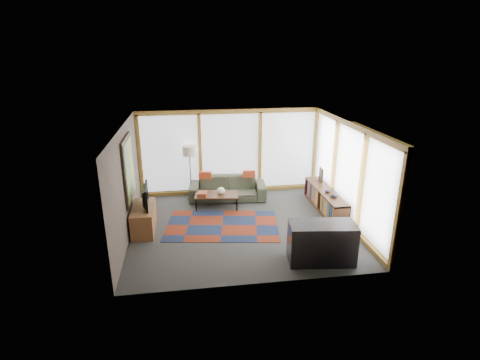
{
  "coord_description": "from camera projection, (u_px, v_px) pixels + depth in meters",
  "views": [
    {
      "loc": [
        -1.31,
        -8.51,
        4.26
      ],
      "look_at": [
        0.0,
        0.4,
        1.1
      ],
      "focal_mm": 28.0,
      "sensor_mm": 36.0,
      "label": 1
    }
  ],
  "objects": [
    {
      "name": "floor_lamp",
      "position": [
        190.0,
        172.0,
        11.04
      ],
      "size": [
        0.41,
        0.41,
        1.63
      ],
      "primitive_type": null,
      "color": "#302315",
      "rests_on": "ground"
    },
    {
      "name": "bowl_a",
      "position": [
        334.0,
        196.0,
        9.77
      ],
      "size": [
        0.22,
        0.22,
        0.1
      ],
      "primitive_type": "ellipsoid",
      "rotation": [
        0.0,
        0.0,
        0.18
      ],
      "color": "black",
      "rests_on": "bookshelf"
    },
    {
      "name": "bowl_b",
      "position": [
        328.0,
        191.0,
        10.1
      ],
      "size": [
        0.2,
        0.2,
        0.08
      ],
      "primitive_type": "ellipsoid",
      "rotation": [
        0.0,
        0.0,
        0.23
      ],
      "color": "black",
      "rests_on": "bookshelf"
    },
    {
      "name": "bar_counter",
      "position": [
        322.0,
        243.0,
        7.82
      ],
      "size": [
        1.44,
        0.8,
        0.87
      ],
      "primitive_type": "cube",
      "rotation": [
        0.0,
        0.0,
        -0.12
      ],
      "color": "black",
      "rests_on": "ground"
    },
    {
      "name": "pillow_left",
      "position": [
        205.0,
        175.0,
        10.97
      ],
      "size": [
        0.38,
        0.16,
        0.2
      ],
      "primitive_type": "cube",
      "rotation": [
        0.0,
        0.0,
        -0.15
      ],
      "color": "#B23D1B",
      "rests_on": "sofa"
    },
    {
      "name": "shelf_picture",
      "position": [
        321.0,
        175.0,
        10.9
      ],
      "size": [
        0.06,
        0.31,
        0.41
      ],
      "primitive_type": "cube",
      "rotation": [
        0.0,
        0.0,
        -0.07
      ],
      "color": "black",
      "rests_on": "bookshelf"
    },
    {
      "name": "rug",
      "position": [
        222.0,
        225.0,
        9.55
      ],
      "size": [
        3.05,
        2.21,
        0.01
      ],
      "primitive_type": "cube",
      "rotation": [
        0.0,
        0.0,
        -0.15
      ],
      "color": "maroon",
      "rests_on": "ground"
    },
    {
      "name": "room_envelope",
      "position": [
        258.0,
        161.0,
        9.61
      ],
      "size": [
        5.52,
        5.02,
        2.62
      ],
      "color": "#483F35",
      "rests_on": "ground"
    },
    {
      "name": "ground",
      "position": [
        242.0,
        226.0,
        9.53
      ],
      "size": [
        5.5,
        5.5,
        0.0
      ],
      "primitive_type": "plane",
      "color": "#30302E",
      "rests_on": "ground"
    },
    {
      "name": "book_stack",
      "position": [
        203.0,
        194.0,
        10.4
      ],
      "size": [
        0.31,
        0.36,
        0.1
      ],
      "primitive_type": "cube",
      "rotation": [
        0.0,
        0.0,
        -0.22
      ],
      "color": "brown",
      "rests_on": "coffee_table"
    },
    {
      "name": "bookshelf",
      "position": [
        325.0,
        200.0,
        10.39
      ],
      "size": [
        0.43,
        2.35,
        0.59
      ],
      "primitive_type": null,
      "color": "#371D12",
      "rests_on": "ground"
    },
    {
      "name": "television",
      "position": [
        143.0,
        196.0,
        9.06
      ],
      "size": [
        0.19,
        0.94,
        0.54
      ],
      "primitive_type": "imported",
      "rotation": [
        0.0,
        0.0,
        1.65
      ],
      "color": "black",
      "rests_on": "tv_console"
    },
    {
      "name": "vase",
      "position": [
        221.0,
        191.0,
        10.5
      ],
      "size": [
        0.26,
        0.26,
        0.19
      ],
      "primitive_type": "ellipsoid",
      "rotation": [
        0.0,
        0.0,
        0.19
      ],
      "color": "silver",
      "rests_on": "coffee_table"
    },
    {
      "name": "sofa",
      "position": [
        228.0,
        188.0,
        11.18
      ],
      "size": [
        2.33,
        1.1,
        0.66
      ],
      "primitive_type": "imported",
      "rotation": [
        0.0,
        0.0,
        -0.1
      ],
      "color": "#323727",
      "rests_on": "ground"
    },
    {
      "name": "pillow_right",
      "position": [
        249.0,
        174.0,
        11.09
      ],
      "size": [
        0.38,
        0.15,
        0.2
      ],
      "primitive_type": "cube",
      "rotation": [
        0.0,
        0.0,
        -0.1
      ],
      "color": "#B23D1B",
      "rests_on": "sofa"
    },
    {
      "name": "coffee_table",
      "position": [
        217.0,
        201.0,
        10.57
      ],
      "size": [
        1.27,
        0.74,
        0.4
      ],
      "primitive_type": null,
      "rotation": [
        0.0,
        0.0,
        -0.12
      ],
      "color": "#371D12",
      "rests_on": "ground"
    },
    {
      "name": "tv_console",
      "position": [
        144.0,
        219.0,
        9.21
      ],
      "size": [
        0.52,
        1.24,
        0.62
      ],
      "primitive_type": "cube",
      "color": "brown",
      "rests_on": "ground"
    }
  ]
}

